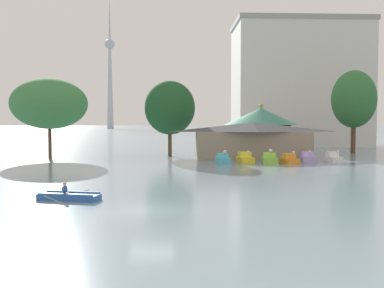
{
  "coord_description": "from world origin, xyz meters",
  "views": [
    {
      "loc": [
        1.26,
        -24.02,
        4.89
      ],
      "look_at": [
        3.19,
        21.77,
        2.67
      ],
      "focal_mm": 40.02,
      "sensor_mm": 36.0,
      "label": 1
    }
  ],
  "objects_px": {
    "pedal_boat_white": "(333,158)",
    "background_building_block": "(299,84)",
    "pedal_boat_lavender": "(308,158)",
    "shoreline_tree_tall_left": "(49,104)",
    "pedal_boat_lime": "(270,159)",
    "shoreline_tree_mid": "(170,108)",
    "pedal_boat_cyan": "(223,159)",
    "pedal_boat_orange": "(290,159)",
    "green_roof_pavilion": "(261,128)",
    "shoreline_tree_right": "(354,99)",
    "distant_broadcast_tower": "(110,58)",
    "rowboat_with_rower": "(69,197)",
    "boathouse": "(253,140)",
    "pedal_boat_yellow": "(245,158)"
  },
  "relations": [
    {
      "from": "pedal_boat_white",
      "to": "shoreline_tree_right",
      "type": "distance_m",
      "value": 19.4
    },
    {
      "from": "pedal_boat_yellow",
      "to": "background_building_block",
      "type": "distance_m",
      "value": 45.72
    },
    {
      "from": "pedal_boat_lime",
      "to": "shoreline_tree_mid",
      "type": "distance_m",
      "value": 18.46
    },
    {
      "from": "shoreline_tree_tall_left",
      "to": "pedal_boat_lime",
      "type": "bearing_deg",
      "value": -17.77
    },
    {
      "from": "pedal_boat_cyan",
      "to": "pedal_boat_white",
      "type": "xyz_separation_m",
      "value": [
        14.06,
        1.14,
        0.03
      ]
    },
    {
      "from": "green_roof_pavilion",
      "to": "pedal_boat_white",
      "type": "bearing_deg",
      "value": -68.42
    },
    {
      "from": "boathouse",
      "to": "distant_broadcast_tower",
      "type": "distance_m",
      "value": 338.19
    },
    {
      "from": "pedal_boat_lime",
      "to": "boathouse",
      "type": "height_order",
      "value": "boathouse"
    },
    {
      "from": "pedal_boat_white",
      "to": "shoreline_tree_mid",
      "type": "height_order",
      "value": "shoreline_tree_mid"
    },
    {
      "from": "pedal_boat_lime",
      "to": "background_building_block",
      "type": "xyz_separation_m",
      "value": [
        15.64,
        40.97,
        12.85
      ]
    },
    {
      "from": "pedal_boat_lavender",
      "to": "boathouse",
      "type": "xyz_separation_m",
      "value": [
        -5.98,
        5.6,
        2.1
      ]
    },
    {
      "from": "shoreline_tree_right",
      "to": "distant_broadcast_tower",
      "type": "height_order",
      "value": "distant_broadcast_tower"
    },
    {
      "from": "pedal_boat_white",
      "to": "shoreline_tree_tall_left",
      "type": "relative_size",
      "value": 0.23
    },
    {
      "from": "pedal_boat_yellow",
      "to": "pedal_boat_lime",
      "type": "bearing_deg",
      "value": 57.63
    },
    {
      "from": "pedal_boat_lavender",
      "to": "distant_broadcast_tower",
      "type": "distance_m",
      "value": 345.19
    },
    {
      "from": "pedal_boat_cyan",
      "to": "background_building_block",
      "type": "xyz_separation_m",
      "value": [
        21.27,
        40.56,
        12.89
      ]
    },
    {
      "from": "rowboat_with_rower",
      "to": "pedal_boat_white",
      "type": "relative_size",
      "value": 1.59
    },
    {
      "from": "pedal_boat_lavender",
      "to": "distant_broadcast_tower",
      "type": "bearing_deg",
      "value": -163.33
    },
    {
      "from": "pedal_boat_cyan",
      "to": "rowboat_with_rower",
      "type": "bearing_deg",
      "value": -33.03
    },
    {
      "from": "pedal_boat_lavender",
      "to": "shoreline_tree_tall_left",
      "type": "xyz_separation_m",
      "value": [
        -34.25,
        7.3,
        7.09
      ]
    },
    {
      "from": "pedal_boat_white",
      "to": "shoreline_tree_right",
      "type": "height_order",
      "value": "shoreline_tree_right"
    },
    {
      "from": "pedal_boat_lime",
      "to": "pedal_boat_orange",
      "type": "distance_m",
      "value": 2.48
    },
    {
      "from": "background_building_block",
      "to": "pedal_boat_lavender",
      "type": "bearing_deg",
      "value": -104.84
    },
    {
      "from": "rowboat_with_rower",
      "to": "shoreline_tree_mid",
      "type": "relative_size",
      "value": 0.37
    },
    {
      "from": "pedal_boat_white",
      "to": "pedal_boat_yellow",
      "type": "bearing_deg",
      "value": -97.44
    },
    {
      "from": "pedal_boat_cyan",
      "to": "green_roof_pavilion",
      "type": "bearing_deg",
      "value": 148.55
    },
    {
      "from": "distant_broadcast_tower",
      "to": "pedal_boat_lavender",
      "type": "bearing_deg",
      "value": -77.49
    },
    {
      "from": "pedal_boat_lime",
      "to": "pedal_boat_yellow",
      "type": "bearing_deg",
      "value": -107.43
    },
    {
      "from": "shoreline_tree_mid",
      "to": "background_building_block",
      "type": "distance_m",
      "value": 40.52
    },
    {
      "from": "pedal_boat_white",
      "to": "background_building_block",
      "type": "relative_size",
      "value": 0.09
    },
    {
      "from": "background_building_block",
      "to": "green_roof_pavilion",
      "type": "bearing_deg",
      "value": -118.82
    },
    {
      "from": "green_roof_pavilion",
      "to": "pedal_boat_yellow",
      "type": "bearing_deg",
      "value": -108.12
    },
    {
      "from": "shoreline_tree_right",
      "to": "background_building_block",
      "type": "xyz_separation_m",
      "value": [
        -1.75,
        24.31,
        4.63
      ]
    },
    {
      "from": "rowboat_with_rower",
      "to": "pedal_boat_yellow",
      "type": "bearing_deg",
      "value": 72.19
    },
    {
      "from": "rowboat_with_rower",
      "to": "shoreline_tree_right",
      "type": "xyz_separation_m",
      "value": [
        35.68,
        40.54,
        8.54
      ]
    },
    {
      "from": "pedal_boat_orange",
      "to": "pedal_boat_lavender",
      "type": "bearing_deg",
      "value": 109.91
    },
    {
      "from": "pedal_boat_yellow",
      "to": "background_building_block",
      "type": "xyz_separation_m",
      "value": [
        18.41,
        39.83,
        12.85
      ]
    },
    {
      "from": "green_roof_pavilion",
      "to": "boathouse",
      "type": "bearing_deg",
      "value": -108.13
    },
    {
      "from": "green_roof_pavilion",
      "to": "shoreline_tree_tall_left",
      "type": "height_order",
      "value": "shoreline_tree_tall_left"
    },
    {
      "from": "pedal_boat_white",
      "to": "shoreline_tree_right",
      "type": "bearing_deg",
      "value": 139.79
    },
    {
      "from": "pedal_boat_lavender",
      "to": "shoreline_tree_tall_left",
      "type": "bearing_deg",
      "value": -97.87
    },
    {
      "from": "pedal_boat_lime",
      "to": "shoreline_tree_mid",
      "type": "relative_size",
      "value": 0.24
    },
    {
      "from": "pedal_boat_orange",
      "to": "background_building_block",
      "type": "xyz_separation_m",
      "value": [
        13.16,
        40.91,
        12.9
      ]
    },
    {
      "from": "pedal_boat_orange",
      "to": "shoreline_tree_mid",
      "type": "xyz_separation_m",
      "value": [
        -14.66,
        12.11,
        6.69
      ]
    },
    {
      "from": "pedal_boat_cyan",
      "to": "pedal_boat_white",
      "type": "height_order",
      "value": "pedal_boat_cyan"
    },
    {
      "from": "pedal_boat_lime",
      "to": "shoreline_tree_right",
      "type": "relative_size",
      "value": 0.2
    },
    {
      "from": "pedal_boat_lavender",
      "to": "green_roof_pavilion",
      "type": "height_order",
      "value": "green_roof_pavilion"
    },
    {
      "from": "pedal_boat_cyan",
      "to": "pedal_boat_orange",
      "type": "xyz_separation_m",
      "value": [
        8.11,
        -0.34,
        -0.01
      ]
    },
    {
      "from": "pedal_boat_lavender",
      "to": "pedal_boat_white",
      "type": "bearing_deg",
      "value": 86.18
    },
    {
      "from": "shoreline_tree_mid",
      "to": "distant_broadcast_tower",
      "type": "height_order",
      "value": "distant_broadcast_tower"
    }
  ]
}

